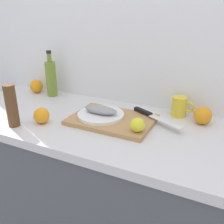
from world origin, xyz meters
The scene contains 13 objects.
back_wall centered at (0.00, 0.33, 1.25)m, with size 3.20×0.05×2.50m, color white.
kitchen_counter centered at (0.00, 0.00, 0.45)m, with size 2.00×0.60×0.90m.
cutting_board centered at (-0.14, 0.03, 0.91)m, with size 0.39×0.27×0.02m, color tan.
white_plate centered at (-0.20, 0.02, 0.93)m, with size 0.23×0.23×0.01m, color white.
fish_fillet centered at (-0.20, 0.02, 0.95)m, with size 0.17×0.07×0.04m, color gray.
chef_knife centered at (0.02, 0.12, 0.93)m, with size 0.27×0.16×0.02m.
lemon_0 centered at (0.02, -0.05, 0.95)m, with size 0.06×0.06×0.06m, color yellow.
olive_oil_bottle centered at (-0.64, 0.22, 1.01)m, with size 0.06×0.06×0.27m.
coffee_mug_0 centered at (0.13, 0.24, 0.95)m, with size 0.11×0.07×0.10m.
orange_0 centered at (-0.77, 0.22, 0.94)m, with size 0.08×0.08×0.08m, color orange.
orange_1 centered at (0.25, 0.19, 0.94)m, with size 0.08×0.08×0.08m, color orange.
orange_2 centered at (-0.43, -0.13, 0.94)m, with size 0.07×0.07×0.07m, color orange.
pepper_mill centered at (-0.53, -0.21, 1.00)m, with size 0.05×0.05×0.20m, color brown.
Camera 1 is at (0.34, -0.95, 1.41)m, focal length 40.20 mm.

